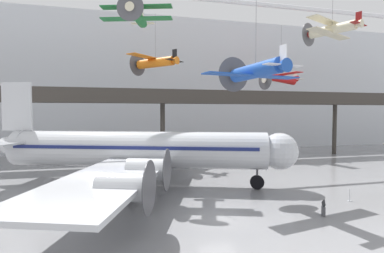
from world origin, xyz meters
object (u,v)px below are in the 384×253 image
object	(u,v)px
suspended_plane_cream_biplane	(332,29)
suspended_plane_orange_highwing	(156,62)
suspended_plane_blue_trainer	(256,71)
info_sign_pedestal	(323,210)
airliner_silver_main	(135,150)
suspended_plane_red_highwing	(281,78)
suspended_plane_green_biplane	(137,15)
stanchion_barrier	(350,197)

from	to	relation	value
suspended_plane_cream_biplane	suspended_plane_orange_highwing	world-z (taller)	suspended_plane_cream_biplane
suspended_plane_blue_trainer	info_sign_pedestal	xyz separation A→B (m)	(2.98, -4.61, -10.08)
airliner_silver_main	suspended_plane_blue_trainer	size ratio (longest dim) A/B	2.96
airliner_silver_main	suspended_plane_red_highwing	bearing A→B (deg)	50.05
airliner_silver_main	suspended_plane_blue_trainer	xyz separation A→B (m)	(9.12, -7.37, 6.99)
suspended_plane_cream_biplane	info_sign_pedestal	size ratio (longest dim) A/B	5.86
suspended_plane_blue_trainer	suspended_plane_cream_biplane	bearing A→B (deg)	-73.93
suspended_plane_green_biplane	suspended_plane_orange_highwing	distance (m)	13.30
airliner_silver_main	suspended_plane_cream_biplane	xyz separation A→B (m)	(21.07, -1.36, 12.71)
airliner_silver_main	info_sign_pedestal	size ratio (longest dim) A/B	28.37
suspended_plane_cream_biplane	stanchion_barrier	world-z (taller)	suspended_plane_cream_biplane
suspended_plane_cream_biplane	suspended_plane_red_highwing	bearing A→B (deg)	-35.10
suspended_plane_red_highwing	info_sign_pedestal	bearing A→B (deg)	52.71
suspended_plane_orange_highwing	stanchion_barrier	world-z (taller)	suspended_plane_orange_highwing
suspended_plane_blue_trainer	suspended_plane_orange_highwing	world-z (taller)	suspended_plane_orange_highwing
suspended_plane_red_highwing	info_sign_pedestal	world-z (taller)	suspended_plane_red_highwing
suspended_plane_orange_highwing	stanchion_barrier	bearing A→B (deg)	166.60
airliner_silver_main	suspended_plane_red_highwing	world-z (taller)	suspended_plane_red_highwing
suspended_plane_cream_biplane	suspended_plane_red_highwing	xyz separation A→B (m)	(2.81, 15.03, -3.58)
airliner_silver_main	stanchion_barrier	xyz separation A→B (m)	(16.55, -9.46, -3.22)
suspended_plane_blue_trainer	info_sign_pedestal	distance (m)	11.48
info_sign_pedestal	stanchion_barrier	bearing A→B (deg)	49.97
stanchion_barrier	suspended_plane_blue_trainer	bearing A→B (deg)	164.30
info_sign_pedestal	suspended_plane_red_highwing	bearing A→B (deg)	85.77
suspended_plane_cream_biplane	suspended_plane_blue_trainer	distance (m)	14.55
suspended_plane_green_biplane	suspended_plane_red_highwing	bearing A→B (deg)	136.79
suspended_plane_red_highwing	stanchion_barrier	size ratio (longest dim) A/B	9.58
info_sign_pedestal	suspended_plane_green_biplane	bearing A→B (deg)	153.69
suspended_plane_green_biplane	suspended_plane_cream_biplane	bearing A→B (deg)	102.43
suspended_plane_red_highwing	stanchion_barrier	bearing A→B (deg)	59.79
suspended_plane_cream_biplane	stanchion_barrier	xyz separation A→B (m)	(-4.53, -8.10, -15.94)
stanchion_barrier	airliner_silver_main	bearing A→B (deg)	150.24
suspended_plane_cream_biplane	suspended_plane_green_biplane	world-z (taller)	same
suspended_plane_orange_highwing	stanchion_barrier	size ratio (longest dim) A/B	7.90
airliner_silver_main	suspended_plane_cream_biplane	world-z (taller)	suspended_plane_cream_biplane
suspended_plane_blue_trainer	suspended_plane_green_biplane	bearing A→B (deg)	37.38
suspended_plane_blue_trainer	stanchion_barrier	xyz separation A→B (m)	(7.43, -2.09, -10.21)
suspended_plane_blue_trainer	suspended_plane_orange_highwing	size ratio (longest dim) A/B	1.40
suspended_plane_orange_highwing	suspended_plane_red_highwing	xyz separation A→B (m)	(20.15, 0.48, -1.66)
airliner_silver_main	suspended_plane_green_biplane	size ratio (longest dim) A/B	5.08
suspended_plane_blue_trainer	suspended_plane_red_highwing	distance (m)	25.79
suspended_plane_orange_highwing	info_sign_pedestal	world-z (taller)	suspended_plane_orange_highwing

